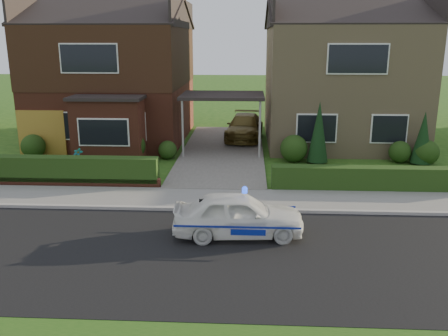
{
  "coord_description": "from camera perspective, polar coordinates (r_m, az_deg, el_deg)",
  "views": [
    {
      "loc": [
        1.21,
        -10.89,
        5.26
      ],
      "look_at": [
        0.45,
        3.5,
        1.3
      ],
      "focal_mm": 38.0,
      "sensor_mm": 36.0,
      "label": 1
    }
  ],
  "objects": [
    {
      "name": "house_left",
      "position": [
        25.8,
        -12.99,
        11.78
      ],
      "size": [
        7.5,
        9.53,
        7.25
      ],
      "color": "brown",
      "rests_on": "ground"
    },
    {
      "name": "potted_plant_c",
      "position": [
        18.51,
        -13.57,
        -0.44
      ],
      "size": [
        0.46,
        0.46,
        0.7
      ],
      "primitive_type": "imported",
      "rotation": [
        0.0,
        0.0,
        1.37
      ],
      "color": "gray",
      "rests_on": "ground"
    },
    {
      "name": "kerb",
      "position": [
        14.93,
        -1.83,
        -5.02
      ],
      "size": [
        60.0,
        0.16,
        0.12
      ],
      "primitive_type": "cube",
      "color": "#9E9993",
      "rests_on": "ground"
    },
    {
      "name": "conifer_a",
      "position": [
        20.69,
        11.3,
        4.05
      ],
      "size": [
        0.9,
        0.9,
        2.6
      ],
      "primitive_type": "cone",
      "color": "black",
      "rests_on": "ground"
    },
    {
      "name": "shrub_left_mid",
      "position": [
        21.35,
        -11.19,
        2.64
      ],
      "size": [
        1.32,
        1.32,
        1.32
      ],
      "primitive_type": "sphere",
      "color": "black",
      "rests_on": "ground"
    },
    {
      "name": "shrub_right_mid",
      "position": [
        21.96,
        20.41,
        1.82
      ],
      "size": [
        0.96,
        0.96,
        0.96
      ],
      "primitive_type": "sphere",
      "color": "black",
      "rests_on": "ground"
    },
    {
      "name": "road",
      "position": [
        12.15,
        -3.04,
        -10.29
      ],
      "size": [
        60.0,
        6.0,
        0.02
      ],
      "primitive_type": "cube",
      "color": "black",
      "rests_on": "ground"
    },
    {
      "name": "potted_plant_a",
      "position": [
        20.74,
        -17.08,
        1.14
      ],
      "size": [
        0.47,
        0.35,
        0.8
      ],
      "primitive_type": "imported",
      "rotation": [
        0.0,
        0.0,
        -0.17
      ],
      "color": "gray",
      "rests_on": "ground"
    },
    {
      "name": "garage_door",
      "position": [
        23.28,
        -21.07,
        3.93
      ],
      "size": [
        2.2,
        0.1,
        2.1
      ],
      "primitive_type": "cube",
      "color": "olive",
      "rests_on": "ground"
    },
    {
      "name": "potted_plant_b",
      "position": [
        18.89,
        -8.41,
        0.21
      ],
      "size": [
        0.5,
        0.45,
        0.74
      ],
      "primitive_type": "imported",
      "rotation": [
        0.0,
        0.0,
        0.37
      ],
      "color": "gray",
      "rests_on": "ground"
    },
    {
      "name": "dwarf_wall",
      "position": [
        18.36,
        -19.57,
        -1.6
      ],
      "size": [
        7.7,
        0.25,
        0.36
      ],
      "primitive_type": "cube",
      "color": "brown",
      "rests_on": "ground"
    },
    {
      "name": "driveway_car",
      "position": [
        25.02,
        2.5,
        4.98
      ],
      "size": [
        2.13,
        4.47,
        1.26
      ],
      "primitive_type": "imported",
      "rotation": [
        0.0,
        0.0,
        -0.09
      ],
      "color": "brown",
      "rests_on": "driveway"
    },
    {
      "name": "ground",
      "position": [
        12.15,
        -3.04,
        -10.29
      ],
      "size": [
        120.0,
        120.0,
        0.0
      ],
      "primitive_type": "plane",
      "color": "#204E14",
      "rests_on": "ground"
    },
    {
      "name": "shrub_right_far",
      "position": [
        21.99,
        23.14,
        1.73
      ],
      "size": [
        1.08,
        1.08,
        1.08
      ],
      "primitive_type": "sphere",
      "color": "black",
      "rests_on": "ground"
    },
    {
      "name": "shrub_left_near",
      "position": [
        21.36,
        -6.8,
        2.17
      ],
      "size": [
        0.84,
        0.84,
        0.84
      ],
      "primitive_type": "sphere",
      "color": "black",
      "rests_on": "ground"
    },
    {
      "name": "police_car",
      "position": [
        12.96,
        1.72,
        -5.68
      ],
      "size": [
        3.27,
        3.65,
        1.37
      ],
      "rotation": [
        0.0,
        0.0,
        1.65
      ],
      "color": "white",
      "rests_on": "ground"
    },
    {
      "name": "conifer_b",
      "position": [
        21.81,
        22.8,
        3.17
      ],
      "size": [
        0.9,
        0.9,
        2.2
      ],
      "primitive_type": "cone",
      "color": "black",
      "rests_on": "ground"
    },
    {
      "name": "driveway",
      "position": [
        22.53,
        -0.14,
        2.03
      ],
      "size": [
        3.8,
        12.0,
        0.12
      ],
      "primitive_type": "cube",
      "color": "#666059",
      "rests_on": "ground"
    },
    {
      "name": "hedge_right",
      "position": [
        17.68,
        17.94,
        -2.71
      ],
      "size": [
        7.5,
        0.55,
        0.8
      ],
      "primitive_type": "cube",
      "color": "black",
      "rests_on": "ground"
    },
    {
      "name": "shrub_left_far",
      "position": [
        23.07,
        -21.97,
        2.44
      ],
      "size": [
        1.08,
        1.08,
        1.08
      ],
      "primitive_type": "sphere",
      "color": "black",
      "rests_on": "ground"
    },
    {
      "name": "carport_link",
      "position": [
        22.03,
        -0.15,
        8.59
      ],
      "size": [
        3.8,
        3.0,
        2.77
      ],
      "color": "black",
      "rests_on": "ground"
    },
    {
      "name": "shrub_right_near",
      "position": [
        20.91,
        8.41,
        2.33
      ],
      "size": [
        1.2,
        1.2,
        1.2
      ],
      "primitive_type": "sphere",
      "color": "black",
      "rests_on": "ground"
    },
    {
      "name": "house_right",
      "position": [
        25.35,
        13.71,
        11.34
      ],
      "size": [
        7.5,
        8.06,
        7.25
      ],
      "color": "tan",
      "rests_on": "ground"
    },
    {
      "name": "hedge_left",
      "position": [
        18.54,
        -19.35,
        -2.0
      ],
      "size": [
        7.5,
        0.55,
        0.9
      ],
      "primitive_type": "cube",
      "color": "black",
      "rests_on": "ground"
    },
    {
      "name": "sidewalk",
      "position": [
        15.92,
        -1.51,
        -3.74
      ],
      "size": [
        60.0,
        2.0,
        0.1
      ],
      "primitive_type": "cube",
      "color": "slate",
      "rests_on": "ground"
    }
  ]
}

